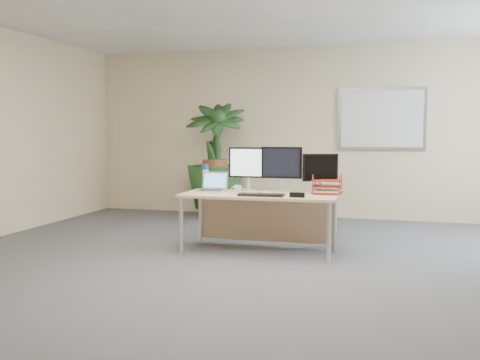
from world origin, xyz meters
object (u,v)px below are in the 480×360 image
(monitor_left, at_px, (248,166))
(monitor_right, at_px, (282,166))
(floor_plant, at_px, (215,170))
(laptop, at_px, (213,186))
(desk, at_px, (261,205))

(monitor_left, xyz_separation_m, monitor_right, (0.40, -0.04, 0.01))
(floor_plant, distance_m, monitor_left, 2.26)
(monitor_left, height_order, laptop, monitor_left)
(floor_plant, relative_size, monitor_left, 2.95)
(desk, xyz_separation_m, laptop, (-0.58, 0.02, 0.19))
(floor_plant, relative_size, monitor_right, 2.89)
(monitor_right, xyz_separation_m, laptop, (-0.79, -0.12, -0.24))
(floor_plant, xyz_separation_m, monitor_left, (1.07, -1.98, 0.20))
(desk, relative_size, floor_plant, 1.15)
(floor_plant, distance_m, laptop, 2.25)
(desk, relative_size, monitor_right, 3.33)
(monitor_left, bearing_deg, floor_plant, 118.32)
(laptop, bearing_deg, desk, -2.39)
(monitor_left, bearing_deg, monitor_right, -5.11)
(monitor_left, relative_size, monitor_right, 0.98)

